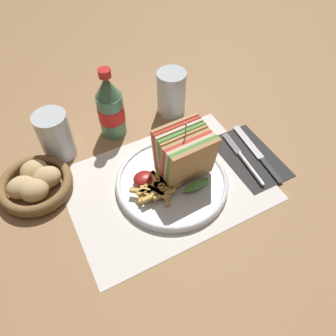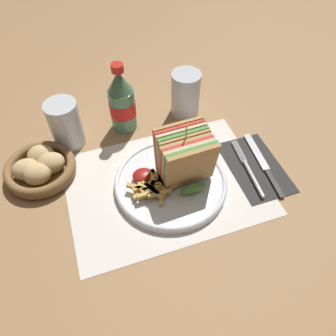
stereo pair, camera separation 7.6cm
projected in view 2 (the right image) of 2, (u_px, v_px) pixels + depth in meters
ground_plane at (174, 178)px, 0.79m from camera, size 4.00×4.00×0.00m
placemat at (166, 184)px, 0.78m from camera, size 0.46×0.33×0.00m
plate_main at (171, 182)px, 0.77m from camera, size 0.26×0.26×0.02m
club_sandwich at (185, 157)px, 0.73m from camera, size 0.12×0.12×0.16m
fries_pile at (154, 186)px, 0.73m from camera, size 0.11×0.10×0.02m
ketchup_blob at (143, 175)px, 0.76m from camera, size 0.05×0.04×0.02m
napkin at (255, 167)px, 0.81m from camera, size 0.12×0.20×0.00m
fork at (250, 173)px, 0.79m from camera, size 0.03×0.18×0.01m
knife at (264, 164)px, 0.81m from camera, size 0.03×0.21×0.00m
coke_bottle_near at (122, 102)px, 0.84m from camera, size 0.07×0.07×0.19m
glass_near at (185, 96)px, 0.90m from camera, size 0.08×0.08×0.13m
glass_far at (66, 126)px, 0.82m from camera, size 0.08×0.08×0.13m
bread_basket at (40, 168)px, 0.78m from camera, size 0.17×0.17×0.06m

